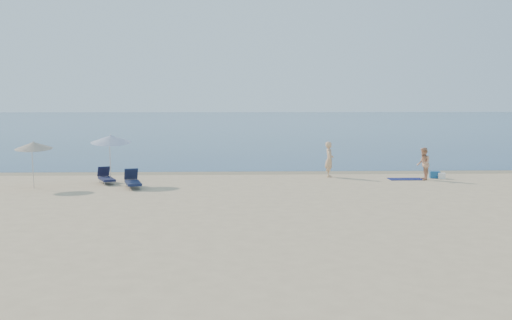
% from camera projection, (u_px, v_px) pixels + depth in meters
% --- Properties ---
extents(ground, '(160.00, 160.00, 0.00)m').
position_uv_depth(ground, '(386.00, 270.00, 14.46)').
color(ground, tan).
rests_on(ground, ground).
extents(sea, '(240.00, 160.00, 0.01)m').
position_uv_depth(sea, '(250.00, 121.00, 113.94)').
color(sea, navy).
rests_on(sea, ground).
extents(wet_sand_strip, '(240.00, 1.60, 0.00)m').
position_uv_depth(wet_sand_strip, '(297.00, 173.00, 33.76)').
color(wet_sand_strip, '#847254').
rests_on(wet_sand_strip, ground).
extents(person_left, '(0.49, 0.69, 1.76)m').
position_uv_depth(person_left, '(329.00, 159.00, 31.79)').
color(person_left, tan).
rests_on(person_left, ground).
extents(person_right, '(0.72, 0.85, 1.56)m').
position_uv_depth(person_right, '(423.00, 164.00, 30.61)').
color(person_right, tan).
rests_on(person_right, ground).
extents(beach_towel, '(1.62, 0.91, 0.03)m').
position_uv_depth(beach_towel, '(406.00, 179.00, 30.92)').
color(beach_towel, '#0E1347').
rests_on(beach_towel, ground).
extents(white_bag, '(0.37, 0.33, 0.28)m').
position_uv_depth(white_bag, '(442.00, 176.00, 31.16)').
color(white_bag, white).
rests_on(white_bag, ground).
extents(blue_cooler, '(0.52, 0.39, 0.35)m').
position_uv_depth(blue_cooler, '(435.00, 175.00, 31.39)').
color(blue_cooler, '#1B5792').
rests_on(blue_cooler, ground).
extents(umbrella_near, '(1.97, 1.99, 2.37)m').
position_uv_depth(umbrella_near, '(111.00, 139.00, 29.15)').
color(umbrella_near, silver).
rests_on(umbrella_near, ground).
extents(umbrella_far, '(1.66, 1.69, 2.14)m').
position_uv_depth(umbrella_far, '(34.00, 145.00, 27.74)').
color(umbrella_far, silver).
rests_on(umbrella_far, ground).
extents(lounger_left, '(1.12, 1.75, 0.74)m').
position_uv_depth(lounger_left, '(106.00, 178.00, 29.39)').
color(lounger_left, '#141838').
rests_on(lounger_left, ground).
extents(lounger_right, '(1.02, 1.89, 0.80)m').
position_uv_depth(lounger_right, '(133.00, 181.00, 27.93)').
color(lounger_right, '#151D3B').
rests_on(lounger_right, ground).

